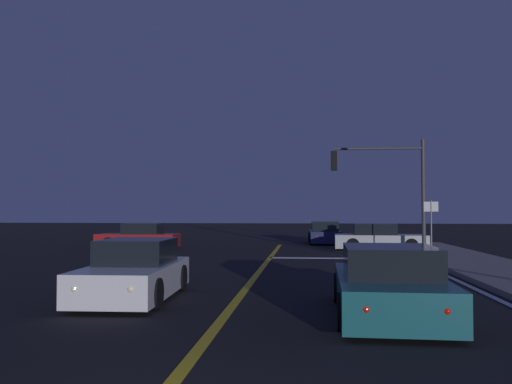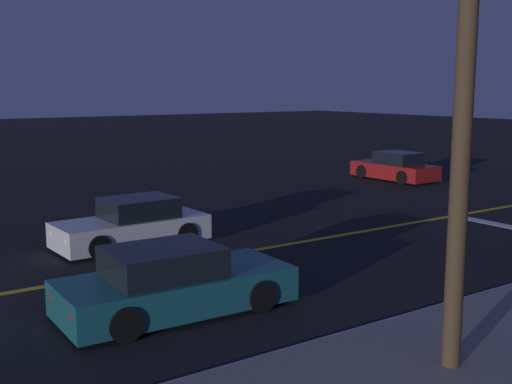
# 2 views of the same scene
# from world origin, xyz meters

# --- Properties ---
(sidewalk_right) EXTENTS (3.20, 35.70, 0.15)m
(sidewalk_right) POSITION_xyz_m (7.68, 9.92, 0.07)
(sidewalk_right) COLOR gray
(sidewalk_right) RESTS_ON ground
(lane_line_center) EXTENTS (0.20, 33.72, 0.01)m
(lane_line_center) POSITION_xyz_m (0.00, 9.92, 0.01)
(lane_line_center) COLOR gold
(lane_line_center) RESTS_ON ground
(lane_line_edge_right) EXTENTS (0.16, 33.72, 0.01)m
(lane_line_edge_right) POSITION_xyz_m (5.83, 9.92, 0.01)
(lane_line_edge_right) COLOR white
(lane_line_edge_right) RESTS_ON ground
(car_following_oncoming_red) EXTENTS (4.22, 1.94, 1.34)m
(car_following_oncoming_red) POSITION_xyz_m (-7.26, 23.15, 0.58)
(car_following_oncoming_red) COLOR maroon
(car_following_oncoming_red) RESTS_ON ground
(car_parked_curb_white) EXTENTS (1.96, 4.24, 1.34)m
(car_parked_curb_white) POSITION_xyz_m (-2.37, 7.55, 0.58)
(car_parked_curb_white) COLOR silver
(car_parked_curb_white) RESTS_ON ground
(car_distant_tail_teal) EXTENTS (2.10, 4.63, 1.34)m
(car_distant_tail_teal) POSITION_xyz_m (3.09, 5.96, 0.58)
(car_distant_tail_teal) COLOR #195960
(car_distant_tail_teal) RESTS_ON ground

